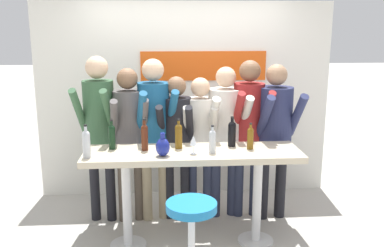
% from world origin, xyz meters
% --- Properties ---
extents(ground_plane, '(40.00, 40.00, 0.00)m').
position_xyz_m(ground_plane, '(0.00, 0.00, 0.00)').
color(ground_plane, '#B2ADA3').
extents(back_wall, '(3.68, 0.12, 2.44)m').
position_xyz_m(back_wall, '(0.00, 1.43, 1.23)').
color(back_wall, silver).
rests_on(back_wall, ground_plane).
extents(tasting_table, '(2.08, 0.58, 0.98)m').
position_xyz_m(tasting_table, '(0.00, 0.00, 0.81)').
color(tasting_table, beige).
rests_on(tasting_table, ground_plane).
extents(bar_stool, '(0.44, 0.44, 0.77)m').
position_xyz_m(bar_stool, '(-0.06, -0.74, 0.51)').
color(bar_stool, silver).
rests_on(bar_stool, ground_plane).
extents(person_far_left, '(0.45, 0.59, 1.84)m').
position_xyz_m(person_far_left, '(-0.97, 0.61, 1.16)').
color(person_far_left, black).
rests_on(person_far_left, ground_plane).
extents(person_left, '(0.43, 0.55, 1.72)m').
position_xyz_m(person_left, '(-0.65, 0.59, 1.08)').
color(person_left, '#473D33').
rests_on(person_left, ground_plane).
extents(person_center_left, '(0.48, 0.61, 1.81)m').
position_xyz_m(person_center_left, '(-0.38, 0.60, 1.14)').
color(person_center_left, gray).
rests_on(person_center_left, ground_plane).
extents(person_center, '(0.42, 0.53, 1.62)m').
position_xyz_m(person_center, '(-0.13, 0.60, 1.01)').
color(person_center, black).
rests_on(person_center, ground_plane).
extents(person_center_right, '(0.39, 0.51, 1.61)m').
position_xyz_m(person_center_right, '(0.13, 0.63, 1.01)').
color(person_center_right, '#23283D').
rests_on(person_center_right, ground_plane).
extents(person_right, '(0.49, 0.59, 1.72)m').
position_xyz_m(person_right, '(0.41, 0.64, 1.06)').
color(person_right, '#23283D').
rests_on(person_right, ground_plane).
extents(person_far_right, '(0.42, 0.55, 1.79)m').
position_xyz_m(person_far_right, '(0.67, 0.62, 1.12)').
color(person_far_right, '#23283D').
rests_on(person_far_right, ground_plane).
extents(person_rightmost, '(0.49, 0.60, 1.75)m').
position_xyz_m(person_rightmost, '(0.94, 0.54, 1.09)').
color(person_rightmost, black).
rests_on(person_rightmost, ground_plane).
extents(wine_bottle_0, '(0.08, 0.08, 0.30)m').
position_xyz_m(wine_bottle_0, '(0.40, 0.14, 1.12)').
color(wine_bottle_0, black).
rests_on(wine_bottle_0, tasting_table).
extents(wine_bottle_1, '(0.07, 0.07, 0.27)m').
position_xyz_m(wine_bottle_1, '(0.18, -0.07, 1.10)').
color(wine_bottle_1, '#B7BCC1').
rests_on(wine_bottle_1, tasting_table).
extents(wine_bottle_2, '(0.07, 0.07, 0.29)m').
position_xyz_m(wine_bottle_2, '(-0.13, 0.10, 1.11)').
color(wine_bottle_2, brown).
rests_on(wine_bottle_2, tasting_table).
extents(wine_bottle_3, '(0.07, 0.07, 0.31)m').
position_xyz_m(wine_bottle_3, '(-0.98, -0.14, 1.12)').
color(wine_bottle_3, '#B7BCC1').
rests_on(wine_bottle_3, tasting_table).
extents(wine_bottle_4, '(0.07, 0.07, 0.30)m').
position_xyz_m(wine_bottle_4, '(-0.78, 0.12, 1.11)').
color(wine_bottle_4, black).
rests_on(wine_bottle_4, tasting_table).
extents(wine_bottle_5, '(0.06, 0.06, 0.26)m').
position_xyz_m(wine_bottle_5, '(0.56, 0.03, 1.10)').
color(wine_bottle_5, brown).
rests_on(wine_bottle_5, tasting_table).
extents(wine_bottle_6, '(0.07, 0.07, 0.31)m').
position_xyz_m(wine_bottle_6, '(-0.46, 0.05, 1.12)').
color(wine_bottle_6, '#4C1E0F').
rests_on(wine_bottle_6, tasting_table).
extents(wine_glass_0, '(0.07, 0.07, 0.18)m').
position_xyz_m(wine_glass_0, '(0.00, -0.10, 1.10)').
color(wine_glass_0, silver).
rests_on(wine_glass_0, tasting_table).
extents(decorative_vase, '(0.13, 0.13, 0.22)m').
position_xyz_m(decorative_vase, '(-0.29, -0.14, 1.07)').
color(decorative_vase, navy).
rests_on(decorative_vase, tasting_table).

